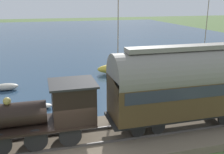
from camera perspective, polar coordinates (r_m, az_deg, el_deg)
The scene contains 9 objects.
harbor_water at distance 55.27m, azimuth -14.38°, elevation 8.40°, with size 80.00×80.00×0.01m.
rail_embankment at distance 14.04m, azimuth -9.46°, elevation -14.19°, with size 4.83×56.00×0.52m.
steam_locomotive at distance 13.10m, azimuth -14.32°, elevation -6.97°, with size 2.12×6.33×3.36m.
passenger_coach at distance 14.93m, azimuth 16.19°, elevation -1.16°, with size 2.49×8.96×4.49m.
sailboat_yellow at distance 27.00m, azimuth 1.27°, elevation 2.04°, with size 1.32×4.32×8.51m.
sailboat_navy at distance 36.60m, azimuth 19.32°, elevation 4.91°, with size 3.53×4.53×7.76m.
rowboat_far_out at distance 23.71m, azimuth -22.09°, elevation -1.99°, with size 0.96×2.00×0.56m.
rowboat_mid_harbor at distance 20.48m, azimuth 5.03°, elevation -3.84°, with size 0.81×2.37×0.42m.
rowboat_near_shore at distance 19.02m, azimuth -15.73°, elevation -6.14°, with size 0.96×1.97×0.37m.
Camera 1 is at (-10.88, 1.00, 7.32)m, focal length 42.00 mm.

